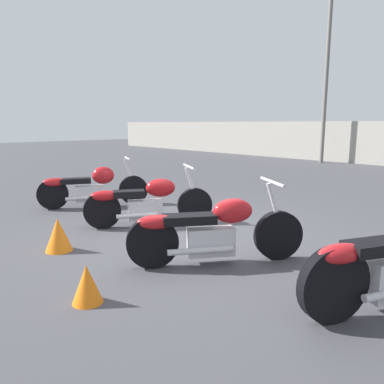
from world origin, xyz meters
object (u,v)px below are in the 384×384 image
motorcycle_slot_0 (91,187)px  traffic_cone_near (87,284)px  light_pole_right (328,44)px  motorcycle_slot_2 (212,231)px  motorcycle_slot_1 (146,202)px  traffic_cone_far (58,235)px

motorcycle_slot_0 → traffic_cone_near: (3.63, -1.89, -0.22)m
light_pole_right → motorcycle_slot_2: 13.06m
light_pole_right → motorcycle_slot_2: size_ratio=4.33×
motorcycle_slot_1 → motorcycle_slot_2: bearing=15.9°
light_pole_right → motorcycle_slot_1: 12.13m
traffic_cone_far → traffic_cone_near: bearing=-13.6°
light_pole_right → motorcycle_slot_0: bearing=-83.1°
light_pole_right → motorcycle_slot_0: 11.79m
motorcycle_slot_0 → motorcycle_slot_1: size_ratio=1.06×
light_pole_right → motorcycle_slot_2: light_pole_right is taller
light_pole_right → traffic_cone_far: size_ratio=18.66×
motorcycle_slot_2 → traffic_cone_near: bearing=-61.2°
light_pole_right → traffic_cone_near: (4.96, -12.81, -4.46)m
motorcycle_slot_0 → motorcycle_slot_2: motorcycle_slot_2 is taller
light_pole_right → motorcycle_slot_2: bearing=-66.0°
traffic_cone_near → light_pole_right: bearing=111.2°
motorcycle_slot_0 → traffic_cone_far: motorcycle_slot_0 is taller
motorcycle_slot_0 → motorcycle_slot_2: (3.69, -0.38, -0.00)m
traffic_cone_near → motorcycle_slot_2: bearing=87.7°
light_pole_right → traffic_cone_near: 14.44m
motorcycle_slot_0 → motorcycle_slot_1: motorcycle_slot_0 is taller
motorcycle_slot_0 → traffic_cone_near: size_ratio=5.49×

